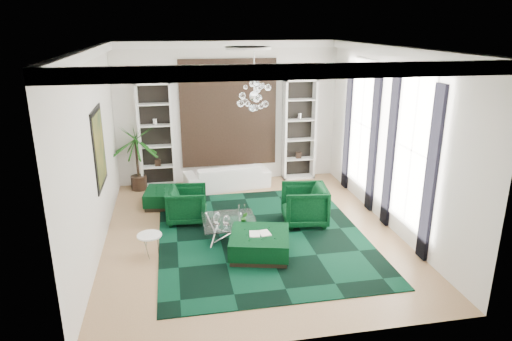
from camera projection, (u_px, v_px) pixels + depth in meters
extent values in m
cube|color=#A88259|center=(251.00, 233.00, 9.66)|extent=(6.00, 7.00, 0.02)
cube|color=white|center=(251.00, 47.00, 8.48)|extent=(6.00, 7.00, 0.02)
cube|color=silver|center=(228.00, 113.00, 12.35)|extent=(6.00, 0.02, 3.80)
cube|color=silver|center=(299.00, 216.00, 5.79)|extent=(6.00, 0.02, 3.80)
cube|color=silver|center=(93.00, 154.00, 8.54)|extent=(0.02, 7.00, 3.80)
cube|color=silver|center=(391.00, 139.00, 9.60)|extent=(0.02, 7.00, 3.80)
cylinder|color=white|center=(248.00, 48.00, 8.77)|extent=(0.90, 0.90, 0.05)
cube|color=black|center=(229.00, 113.00, 12.30)|extent=(2.50, 0.06, 2.80)
cube|color=black|center=(100.00, 148.00, 9.12)|extent=(0.04, 1.30, 1.60)
cube|color=white|center=(412.00, 150.00, 8.75)|extent=(0.03, 1.10, 2.90)
cube|color=black|center=(431.00, 176.00, 8.10)|extent=(0.07, 0.30, 3.25)
cube|color=black|center=(391.00, 152.00, 9.55)|extent=(0.07, 0.30, 3.25)
cube|color=white|center=(362.00, 124.00, 11.00)|extent=(0.03, 1.10, 2.90)
cube|color=black|center=(373.00, 142.00, 10.34)|extent=(0.07, 0.30, 3.25)
cube|color=black|center=(348.00, 127.00, 11.80)|extent=(0.07, 0.30, 3.25)
cube|color=black|center=(261.00, 235.00, 9.52)|extent=(4.20, 5.00, 0.02)
imported|color=white|center=(227.00, 176.00, 12.21)|extent=(2.32, 1.18, 0.65)
imported|color=black|center=(187.00, 205.00, 10.10)|extent=(0.95, 0.92, 0.79)
imported|color=black|center=(304.00, 205.00, 9.98)|extent=(1.07, 1.05, 0.87)
cube|color=black|center=(165.00, 198.00, 11.03)|extent=(1.04, 1.04, 0.41)
cube|color=black|center=(260.00, 244.00, 8.67)|extent=(1.33, 1.33, 0.44)
cube|color=white|center=(260.00, 233.00, 8.60)|extent=(0.40, 0.27, 0.03)
cylinder|color=white|center=(150.00, 246.00, 8.60)|extent=(0.49, 0.49, 0.44)
imported|color=#164B12|center=(244.00, 218.00, 9.15)|extent=(0.16, 0.14, 0.26)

